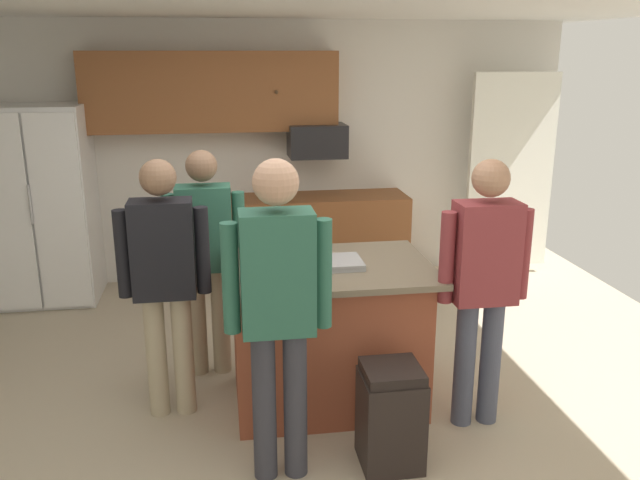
% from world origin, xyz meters
% --- Properties ---
extents(floor, '(7.04, 7.04, 0.00)m').
position_xyz_m(floor, '(0.00, 0.00, 0.00)').
color(floor, '#B7A88E').
rests_on(floor, ground).
extents(back_wall, '(6.40, 0.10, 2.60)m').
position_xyz_m(back_wall, '(0.00, 2.80, 1.30)').
color(back_wall, silver).
rests_on(back_wall, ground).
extents(french_door_window_panel, '(0.90, 0.06, 2.00)m').
position_xyz_m(french_door_window_panel, '(2.60, 2.40, 1.10)').
color(french_door_window_panel, white).
rests_on(french_door_window_panel, ground).
extents(cabinet_run_upper, '(2.40, 0.38, 0.75)m').
position_xyz_m(cabinet_run_upper, '(-0.40, 2.60, 1.93)').
color(cabinet_run_upper, brown).
extents(cabinet_run_lower, '(1.80, 0.63, 0.90)m').
position_xyz_m(cabinet_run_lower, '(0.60, 2.48, 0.45)').
color(cabinet_run_lower, brown).
rests_on(cabinet_run_lower, ground).
extents(refrigerator, '(0.90, 0.76, 1.84)m').
position_xyz_m(refrigerator, '(-2.00, 2.38, 0.92)').
color(refrigerator, white).
rests_on(refrigerator, ground).
extents(microwave_over_range, '(0.56, 0.40, 0.32)m').
position_xyz_m(microwave_over_range, '(0.60, 2.50, 1.45)').
color(microwave_over_range, black).
extents(kitchen_island, '(1.35, 0.97, 0.97)m').
position_xyz_m(kitchen_island, '(0.30, 0.08, 0.49)').
color(kitchen_island, '#9E4C33').
rests_on(kitchen_island, ground).
extents(person_guest_by_door, '(0.57, 0.22, 1.68)m').
position_xyz_m(person_guest_by_door, '(-0.73, 0.08, 0.97)').
color(person_guest_by_door, tan).
rests_on(person_guest_by_door, ground).
extents(person_guest_right, '(0.57, 0.22, 1.70)m').
position_xyz_m(person_guest_right, '(1.19, -0.33, 0.98)').
color(person_guest_right, '#4C5166').
rests_on(person_guest_right, ground).
extents(person_host_foreground, '(0.57, 0.22, 1.65)m').
position_xyz_m(person_host_foreground, '(-0.48, 0.62, 0.95)').
color(person_host_foreground, tan).
rests_on(person_host_foreground, ground).
extents(person_elder_center, '(0.57, 0.24, 1.79)m').
position_xyz_m(person_elder_center, '(-0.09, -0.69, 1.04)').
color(person_elder_center, '#383842').
rests_on(person_elder_center, ground).
extents(glass_short_whisky, '(0.06, 0.06, 0.14)m').
position_xyz_m(glass_short_whisky, '(0.00, -0.10, 1.03)').
color(glass_short_whisky, black).
rests_on(glass_short_whisky, kitchen_island).
extents(tumbler_amber, '(0.07, 0.07, 0.13)m').
position_xyz_m(tumbler_amber, '(-0.08, 0.33, 1.03)').
color(tumbler_amber, black).
rests_on(tumbler_amber, kitchen_island).
extents(glass_stout_tall, '(0.07, 0.07, 0.14)m').
position_xyz_m(glass_stout_tall, '(0.18, 0.37, 1.03)').
color(glass_stout_tall, black).
rests_on(glass_stout_tall, kitchen_island).
extents(serving_tray, '(0.44, 0.30, 0.04)m').
position_xyz_m(serving_tray, '(0.30, 0.06, 0.99)').
color(serving_tray, '#B7B7BC').
rests_on(serving_tray, kitchen_island).
extents(trash_bin, '(0.34, 0.34, 0.61)m').
position_xyz_m(trash_bin, '(0.54, -0.68, 0.30)').
color(trash_bin, black).
rests_on(trash_bin, ground).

